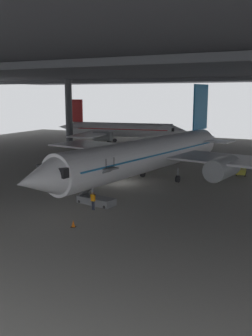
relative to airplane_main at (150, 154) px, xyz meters
name	(u,v)px	position (x,y,z in m)	size (l,w,h in m)	color
ground_plane	(120,183)	(-3.36, -1.49, -3.58)	(110.00, 110.00, 0.00)	gray
hangar_structure	(161,69)	(-3.41, 12.26, 10.85)	(121.00, 99.00, 15.04)	#4C4F54
airplane_main	(150,154)	(0.00, 0.00, 0.00)	(38.17, 39.06, 12.15)	white
boarding_stairs	(97,197)	(-1.30, -10.77, -2.83)	(4.52, 2.19, 4.80)	slate
crew_worker_by_stairs	(93,200)	(-0.63, -12.58, -2.59)	(0.55, 0.26, 1.73)	#232838
airplane_distant	(119,130)	(-20.60, 32.02, -0.47)	(29.78, 29.04, 9.63)	white
traffic_cone_orange	(73,224)	(0.33, -17.36, -3.29)	(0.36, 0.36, 0.60)	black
baggage_tug	(241,171)	(9.32, 9.66, -3.05)	(1.47, 2.31, 0.90)	yellow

